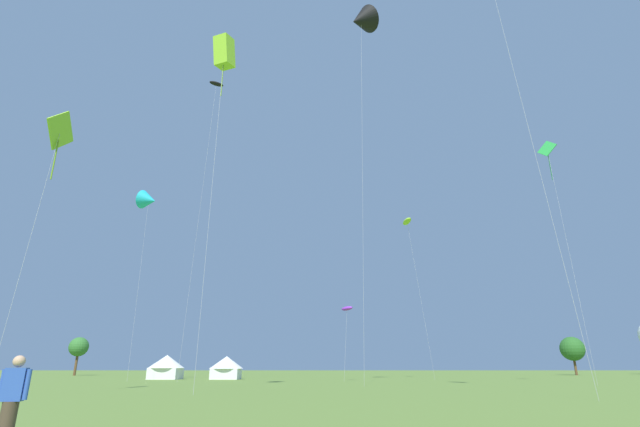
# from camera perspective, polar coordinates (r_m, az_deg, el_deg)

# --- Properties ---
(kite_purple_parafoil) EXTENTS (1.67, 2.04, 8.04)m
(kite_purple_parafoil) POSITION_cam_1_polar(r_m,az_deg,el_deg) (52.81, 3.28, -11.73)
(kite_purple_parafoil) COLOR purple
(kite_purple_parafoil) RESTS_ON ground
(kite_lime_box) EXTENTS (1.71, 2.94, 26.00)m
(kite_lime_box) POSITION_cam_1_polar(r_m,az_deg,el_deg) (38.41, -11.91, 19.03)
(kite_lime_box) COLOR #99DB2D
(kite_lime_box) RESTS_ON ground
(kite_black_delta) EXTENTS (4.68, 4.39, 39.74)m
(kite_black_delta) POSITION_cam_1_polar(r_m,az_deg,el_deg) (55.02, 5.07, 22.83)
(kite_black_delta) COLOR black
(kite_black_delta) RESTS_ON ground
(kite_cyan_delta) EXTENTS (2.99, 3.41, 22.84)m
(kite_cyan_delta) POSITION_cam_1_polar(r_m,az_deg,el_deg) (61.73, -20.64, 1.57)
(kite_cyan_delta) COLOR #1EB7CC
(kite_cyan_delta) RESTS_ON ground
(kite_lime_diamond) EXTENTS (0.65, 2.79, 16.79)m
(kite_lime_diamond) POSITION_cam_1_polar(r_m,az_deg,el_deg) (32.90, -29.73, 8.73)
(kite_lime_diamond) COLOR #99DB2D
(kite_lime_diamond) RESTS_ON ground
(kite_lime_parafoil) EXTENTS (2.59, 2.91, 21.41)m
(kite_lime_parafoil) POSITION_cam_1_polar(r_m,az_deg,el_deg) (65.81, 10.69, -1.01)
(kite_lime_parafoil) COLOR #99DB2D
(kite_lime_parafoil) RESTS_ON ground
(kite_black_parafoil) EXTENTS (2.25, 1.81, 37.32)m
(kite_black_parafoil) POSITION_cam_1_polar(r_m,az_deg,el_deg) (64.22, -12.89, 15.24)
(kite_black_parafoil) COLOR black
(kite_black_parafoil) RESTS_ON ground
(kite_green_diamond) EXTENTS (1.32, 3.23, 24.42)m
(kite_green_diamond) POSITION_cam_1_polar(r_m,az_deg,el_deg) (54.13, 26.42, 6.72)
(kite_green_diamond) COLOR green
(kite_green_diamond) RESTS_ON ground
(person_spectator) EXTENTS (0.57, 0.30, 1.73)m
(person_spectator) POSITION_cam_1_polar(r_m,az_deg,el_deg) (11.00, -34.20, -19.06)
(person_spectator) COLOR #473828
(person_spectator) RESTS_ON ground
(festival_tent_left) EXTENTS (4.48, 4.48, 2.91)m
(festival_tent_left) POSITION_cam_1_polar(r_m,az_deg,el_deg) (63.91, -18.68, -17.52)
(festival_tent_left) COLOR white
(festival_tent_left) RESTS_ON ground
(festival_tent_center) EXTENTS (4.26, 4.26, 2.77)m
(festival_tent_center) POSITION_cam_1_polar(r_m,az_deg,el_deg) (62.03, -11.68, -18.15)
(festival_tent_center) COLOR white
(festival_tent_center) RESTS_ON ground
(tree_distant_left) EXTENTS (4.39, 4.39, 6.90)m
(tree_distant_left) POSITION_cam_1_polar(r_m,az_deg,el_deg) (101.78, 28.81, -14.55)
(tree_distant_left) COLOR brown
(tree_distant_left) RESTS_ON ground
(tree_distant_right) EXTENTS (3.37, 3.37, 6.61)m
(tree_distant_right) POSITION_cam_1_polar(r_m,az_deg,el_deg) (96.96, -27.93, -14.48)
(tree_distant_right) COLOR brown
(tree_distant_right) RESTS_ON ground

